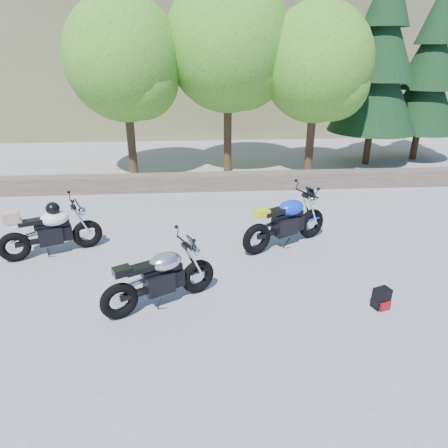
{
  "coord_description": "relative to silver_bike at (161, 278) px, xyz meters",
  "views": [
    {
      "loc": [
        -0.33,
        -6.47,
        4.0
      ],
      "look_at": [
        0.2,
        1.0,
        0.75
      ],
      "focal_mm": 32.0,
      "sensor_mm": 36.0,
      "label": 1
    }
  ],
  "objects": [
    {
      "name": "ground",
      "position": [
        0.98,
        0.64,
        -0.51
      ],
      "size": [
        90.0,
        90.0,
        0.0
      ],
      "primitive_type": "plane",
      "color": "gray",
      "rests_on": "ground"
    },
    {
      "name": "stone_wall",
      "position": [
        0.98,
        6.14,
        -0.26
      ],
      "size": [
        22.0,
        0.55,
        0.5
      ],
      "primitive_type": "cube",
      "color": "#483B30",
      "rests_on": "ground"
    },
    {
      "name": "hillside",
      "position": [
        3.98,
        28.64,
        6.99
      ],
      "size": [
        80.0,
        30.0,
        15.0
      ],
      "primitive_type": "cube",
      "color": "brown",
      "rests_on": "ground"
    },
    {
      "name": "tree_decid_left",
      "position": [
        -1.41,
        7.78,
        3.13
      ],
      "size": [
        3.67,
        3.67,
        5.62
      ],
      "color": "#382314",
      "rests_on": "ground"
    },
    {
      "name": "tree_decid_mid",
      "position": [
        1.89,
        8.18,
        3.53
      ],
      "size": [
        4.08,
        4.08,
        6.24
      ],
      "color": "#382314",
      "rests_on": "ground"
    },
    {
      "name": "tree_decid_right",
      "position": [
        4.69,
        7.58,
        2.99
      ],
      "size": [
        3.54,
        3.54,
        5.41
      ],
      "color": "#382314",
      "rests_on": "ground"
    },
    {
      "name": "conifer_near",
      "position": [
        7.18,
        8.84,
        3.17
      ],
      "size": [
        3.17,
        3.17,
        7.06
      ],
      "color": "#382314",
      "rests_on": "ground"
    },
    {
      "name": "conifer_far",
      "position": [
        9.38,
        9.44,
        2.76
      ],
      "size": [
        2.82,
        2.82,
        6.27
      ],
      "color": "#382314",
      "rests_on": "ground"
    },
    {
      "name": "silver_bike",
      "position": [
        0.0,
        0.0,
        0.0
      ],
      "size": [
        1.9,
        1.11,
        1.04
      ],
      "rotation": [
        0.0,
        0.0,
        0.49
      ],
      "color": "black",
      "rests_on": "ground"
    },
    {
      "name": "white_bike",
      "position": [
        -2.45,
        2.02,
        0.06
      ],
      "size": [
        1.99,
        0.98,
        1.15
      ],
      "rotation": [
        0.0,
        0.0,
        0.39
      ],
      "color": "black",
      "rests_on": "ground"
    },
    {
      "name": "blue_bike",
      "position": [
        2.59,
        2.1,
        0.05
      ],
      "size": [
        2.08,
        1.22,
        1.14
      ],
      "rotation": [
        0.0,
        0.0,
        0.49
      ],
      "color": "black",
      "rests_on": "ground"
    },
    {
      "name": "backpack",
      "position": [
        3.7,
        -0.38,
        -0.33
      ],
      "size": [
        0.31,
        0.29,
        0.36
      ],
      "rotation": [
        0.0,
        0.0,
        0.33
      ],
      "color": "black",
      "rests_on": "ground"
    }
  ]
}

